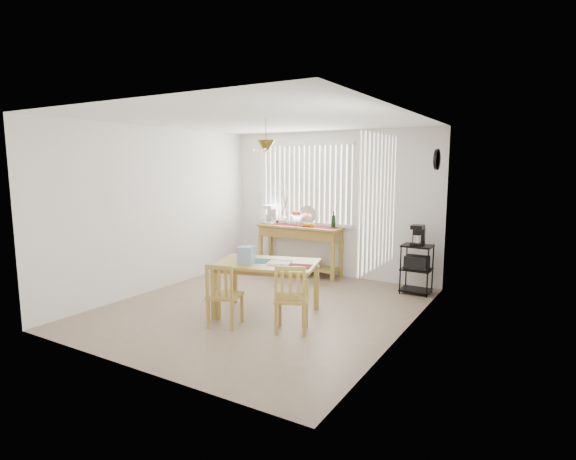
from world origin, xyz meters
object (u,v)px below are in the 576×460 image
Objects in this scene: cart_items at (418,236)px; chair_left at (224,295)px; sideboard at (300,238)px; dining_table at (267,268)px; chair_right at (291,299)px; wire_cart at (417,264)px.

chair_left is at bearing -121.91° from cart_items.
sideboard reaches higher than dining_table.
cart_items is 0.21× the size of dining_table.
chair_right is at bearing -62.89° from sideboard.
chair_left is at bearing -79.94° from sideboard.
cart_items is at bearing 58.09° from chair_left.
wire_cart is 3.17m from chair_left.
dining_table is 1.88× the size of chair_left.
cart_items reaches higher than sideboard.
dining_table is (0.71, -2.19, -0.04)m from sideboard.
sideboard is 2.08× the size of wire_cart.
wire_cart is 0.96× the size of chair_left.
chair_left is 0.86m from chair_right.
chair_left reaches higher than dining_table.
cart_items is 2.63m from chair_right.
sideboard is 2.93m from chair_right.
wire_cart is at bearing -90.00° from cart_items.
wire_cart reaches higher than dining_table.
chair_left is (-0.20, -0.67, -0.24)m from dining_table.
chair_right is (0.62, -0.41, -0.22)m from dining_table.
sideboard is 1.90× the size of chair_right.
cart_items is at bearing 70.61° from chair_right.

